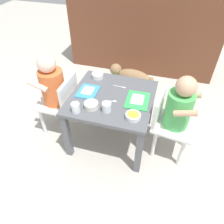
{
  "coord_description": "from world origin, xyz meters",
  "views": [
    {
      "loc": [
        0.34,
        -1.16,
        1.35
      ],
      "look_at": [
        0.0,
        0.0,
        0.28
      ],
      "focal_mm": 34.12,
      "sensor_mm": 36.0,
      "label": 1
    }
  ],
  "objects_px": {
    "seated_child_left": "(54,87)",
    "spoon_by_right_tray": "(111,101)",
    "food_tray_right": "(137,100)",
    "spoon_by_left_tray": "(121,87)",
    "veggie_bowl_far": "(133,116)",
    "water_cup_right": "(76,108)",
    "dog": "(131,77)",
    "food_tray_left": "(88,91)",
    "veggie_bowl_near": "(91,105)",
    "dining_table": "(112,104)",
    "water_cup_left": "(107,108)",
    "seated_child_right": "(177,109)",
    "cereal_bowl_left_side": "(98,75)"
  },
  "relations": [
    {
      "from": "dog",
      "to": "food_tray_left",
      "type": "xyz_separation_m",
      "value": [
        -0.2,
        -0.64,
        0.24
      ]
    },
    {
      "from": "water_cup_right",
      "to": "spoon_by_left_tray",
      "type": "bearing_deg",
      "value": 59.22
    },
    {
      "from": "food_tray_left",
      "to": "food_tray_right",
      "type": "relative_size",
      "value": 0.84
    },
    {
      "from": "cereal_bowl_left_side",
      "to": "spoon_by_left_tray",
      "type": "distance_m",
      "value": 0.23
    },
    {
      "from": "food_tray_right",
      "to": "spoon_by_left_tray",
      "type": "height_order",
      "value": "food_tray_right"
    },
    {
      "from": "dog",
      "to": "veggie_bowl_near",
      "type": "height_order",
      "value": "veggie_bowl_near"
    },
    {
      "from": "water_cup_right",
      "to": "veggie_bowl_far",
      "type": "xyz_separation_m",
      "value": [
        0.37,
        0.04,
        -0.01
      ]
    },
    {
      "from": "spoon_by_right_tray",
      "to": "food_tray_right",
      "type": "bearing_deg",
      "value": 19.83
    },
    {
      "from": "food_tray_right",
      "to": "seated_child_left",
      "type": "bearing_deg",
      "value": -178.84
    },
    {
      "from": "water_cup_right",
      "to": "spoon_by_right_tray",
      "type": "xyz_separation_m",
      "value": [
        0.19,
        0.16,
        -0.03
      ]
    },
    {
      "from": "food_tray_right",
      "to": "spoon_by_left_tray",
      "type": "distance_m",
      "value": 0.2
    },
    {
      "from": "seated_child_right",
      "to": "veggie_bowl_far",
      "type": "bearing_deg",
      "value": -146.08
    },
    {
      "from": "cereal_bowl_left_side",
      "to": "dining_table",
      "type": "bearing_deg",
      "value": -48.8
    },
    {
      "from": "seated_child_left",
      "to": "spoon_by_right_tray",
      "type": "height_order",
      "value": "seated_child_left"
    },
    {
      "from": "seated_child_left",
      "to": "seated_child_right",
      "type": "height_order",
      "value": "seated_child_left"
    },
    {
      "from": "veggie_bowl_far",
      "to": "spoon_by_left_tray",
      "type": "height_order",
      "value": "veggie_bowl_far"
    },
    {
      "from": "veggie_bowl_far",
      "to": "cereal_bowl_left_side",
      "type": "height_order",
      "value": "cereal_bowl_left_side"
    },
    {
      "from": "food_tray_left",
      "to": "water_cup_right",
      "type": "xyz_separation_m",
      "value": [
        0.01,
        -0.23,
        0.02
      ]
    },
    {
      "from": "veggie_bowl_near",
      "to": "cereal_bowl_left_side",
      "type": "bearing_deg",
      "value": 103.0
    },
    {
      "from": "water_cup_right",
      "to": "veggie_bowl_near",
      "type": "bearing_deg",
      "value": 39.67
    },
    {
      "from": "dining_table",
      "to": "cereal_bowl_left_side",
      "type": "distance_m",
      "value": 0.29
    },
    {
      "from": "food_tray_right",
      "to": "veggie_bowl_far",
      "type": "xyz_separation_m",
      "value": [
        0.01,
        -0.18,
        0.01
      ]
    },
    {
      "from": "seated_child_left",
      "to": "dog",
      "type": "xyz_separation_m",
      "value": [
        0.47,
        0.66,
        -0.23
      ]
    },
    {
      "from": "dog",
      "to": "spoon_by_right_tray",
      "type": "bearing_deg",
      "value": -90.06
    },
    {
      "from": "water_cup_left",
      "to": "spoon_by_right_tray",
      "type": "xyz_separation_m",
      "value": [
        0.0,
        0.1,
        -0.03
      ]
    },
    {
      "from": "dining_table",
      "to": "seated_child_left",
      "type": "relative_size",
      "value": 0.85
    },
    {
      "from": "dining_table",
      "to": "dog",
      "type": "relative_size",
      "value": 1.26
    },
    {
      "from": "seated_child_right",
      "to": "cereal_bowl_left_side",
      "type": "height_order",
      "value": "seated_child_right"
    },
    {
      "from": "seated_child_left",
      "to": "water_cup_right",
      "type": "relative_size",
      "value": 10.35
    },
    {
      "from": "dog",
      "to": "veggie_bowl_near",
      "type": "xyz_separation_m",
      "value": [
        -0.11,
        -0.8,
        0.25
      ]
    },
    {
      "from": "food_tray_left",
      "to": "food_tray_right",
      "type": "distance_m",
      "value": 0.37
    },
    {
      "from": "water_cup_left",
      "to": "veggie_bowl_far",
      "type": "distance_m",
      "value": 0.18
    },
    {
      "from": "seated_child_right",
      "to": "veggie_bowl_near",
      "type": "height_order",
      "value": "seated_child_right"
    },
    {
      "from": "dining_table",
      "to": "spoon_by_left_tray",
      "type": "height_order",
      "value": "spoon_by_left_tray"
    },
    {
      "from": "dining_table",
      "to": "veggie_bowl_far",
      "type": "xyz_separation_m",
      "value": [
        0.19,
        -0.18,
        0.09
      ]
    },
    {
      "from": "spoon_by_left_tray",
      "to": "water_cup_left",
      "type": "bearing_deg",
      "value": -93.98
    },
    {
      "from": "dog",
      "to": "food_tray_left",
      "type": "distance_m",
      "value": 0.71
    },
    {
      "from": "seated_child_right",
      "to": "cereal_bowl_left_side",
      "type": "distance_m",
      "value": 0.67
    },
    {
      "from": "dog",
      "to": "veggie_bowl_far",
      "type": "xyz_separation_m",
      "value": [
        0.18,
        -0.83,
        0.25
      ]
    },
    {
      "from": "water_cup_right",
      "to": "spoon_by_right_tray",
      "type": "height_order",
      "value": "water_cup_right"
    },
    {
      "from": "seated_child_right",
      "to": "water_cup_right",
      "type": "relative_size",
      "value": 10.15
    },
    {
      "from": "veggie_bowl_far",
      "to": "spoon_by_left_tray",
      "type": "xyz_separation_m",
      "value": [
        -0.16,
        0.31,
        -0.01
      ]
    },
    {
      "from": "food_tray_right",
      "to": "spoon_by_right_tray",
      "type": "xyz_separation_m",
      "value": [
        -0.17,
        -0.06,
        -0.0
      ]
    },
    {
      "from": "seated_child_left",
      "to": "food_tray_right",
      "type": "height_order",
      "value": "seated_child_left"
    },
    {
      "from": "dog",
      "to": "food_tray_left",
      "type": "relative_size",
      "value": 2.66
    },
    {
      "from": "food_tray_right",
      "to": "veggie_bowl_near",
      "type": "bearing_deg",
      "value": -150.48
    },
    {
      "from": "food_tray_left",
      "to": "spoon_by_left_tray",
      "type": "distance_m",
      "value": 0.25
    },
    {
      "from": "veggie_bowl_near",
      "to": "seated_child_left",
      "type": "bearing_deg",
      "value": 157.88
    },
    {
      "from": "water_cup_left",
      "to": "water_cup_right",
      "type": "bearing_deg",
      "value": -161.53
    },
    {
      "from": "food_tray_right",
      "to": "water_cup_right",
      "type": "height_order",
      "value": "water_cup_right"
    }
  ]
}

